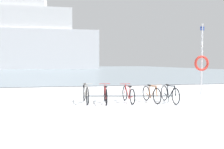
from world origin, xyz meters
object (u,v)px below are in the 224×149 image
at_px(bicycle_4, 170,94).
at_px(rescue_post, 202,62).
at_px(bicycle_0, 86,94).
at_px(bicycle_2, 128,94).
at_px(bicycle_1, 105,95).
at_px(ferry_ship, 9,39).
at_px(bicycle_3, 151,94).

xyz_separation_m(bicycle_4, rescue_post, (2.51, 1.76, 1.37)).
relative_size(bicycle_0, bicycle_2, 1.05).
bearing_deg(bicycle_0, rescue_post, 11.51).
bearing_deg(bicycle_1, bicycle_2, 1.49).
xyz_separation_m(bicycle_1, ferry_ship, (-18.05, 60.44, 8.00)).
height_order(bicycle_4, rescue_post, rescue_post).
height_order(bicycle_3, bicycle_4, bicycle_4).
relative_size(bicycle_2, bicycle_3, 1.05).
height_order(bicycle_1, ferry_ship, ferry_ship).
height_order(bicycle_2, ferry_ship, ferry_ship).
bearing_deg(bicycle_2, bicycle_3, -7.36).
height_order(bicycle_0, bicycle_2, bicycle_0).
xyz_separation_m(rescue_post, ferry_ship, (-23.26, 58.97, 6.62)).
bearing_deg(bicycle_4, rescue_post, 34.94).
distance_m(bicycle_4, ferry_ship, 64.66).
bearing_deg(bicycle_2, ferry_ship, 107.48).
bearing_deg(bicycle_1, bicycle_4, -6.01).
bearing_deg(bicycle_3, bicycle_2, 172.64).
distance_m(bicycle_1, bicycle_3, 1.95).
bearing_deg(bicycle_1, ferry_ship, 106.62).
xyz_separation_m(bicycle_3, ferry_ship, (-20.00, 60.54, 8.00)).
xyz_separation_m(bicycle_0, bicycle_4, (3.49, -0.53, -0.03)).
bearing_deg(bicycle_0, bicycle_2, -7.18).
bearing_deg(bicycle_0, bicycle_1, -17.33).
bearing_deg(bicycle_0, bicycle_3, -7.24).
height_order(bicycle_2, bicycle_3, bicycle_3).
bearing_deg(rescue_post, bicycle_0, -168.49).
bearing_deg(bicycle_4, bicycle_0, 171.33).
bearing_deg(rescue_post, bicycle_2, -161.13).
bearing_deg(bicycle_2, rescue_post, 18.87).
distance_m(bicycle_3, rescue_post, 3.87).
bearing_deg(ferry_ship, rescue_post, -68.48).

